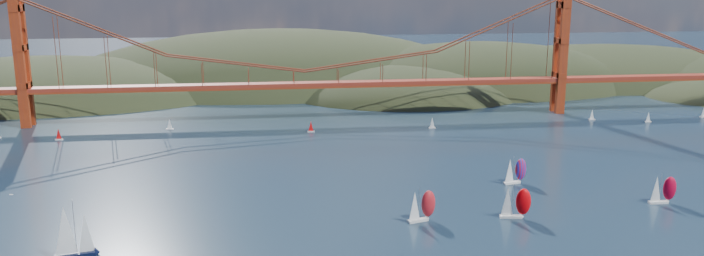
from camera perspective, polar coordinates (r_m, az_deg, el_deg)
name	(u,v)px	position (r m, az deg, el deg)	size (l,w,h in m)	color
headlands	(370,103)	(415.98, 1.47, 2.05)	(725.00, 225.00, 96.00)	black
bridge	(300,48)	(307.70, -4.31, 6.64)	(552.00, 12.00, 55.00)	maroon
sloop_navy	(71,233)	(173.27, -22.29, -8.06)	(9.49, 6.46, 14.07)	black
racer_0	(421,205)	(184.83, 5.77, -6.41)	(8.41, 5.15, 9.41)	silver
racer_1	(515,202)	(191.42, 13.40, -6.02)	(8.41, 4.15, 9.46)	white
racer_2	(663,189)	(217.10, 24.41, -4.65)	(7.78, 3.14, 8.98)	white
racer_rwb	(515,170)	(222.15, 13.39, -3.45)	(8.02, 4.46, 8.99)	white
distant_boat_2	(59,134)	(296.03, -23.21, -0.47)	(3.00, 2.00, 4.70)	silver
distant_boat_3	(169,124)	(300.03, -14.93, 0.31)	(3.00, 2.00, 4.70)	silver
distant_boat_4	(592,115)	(327.73, 19.33, 1.05)	(3.00, 2.00, 4.70)	silver
distant_boat_5	(648,117)	(332.07, 23.41, 0.86)	(3.00, 2.00, 4.70)	silver
distant_boat_6	(703,112)	(353.66, 27.18, 1.17)	(3.00, 2.00, 4.70)	silver
distant_boat_8	(432,123)	(294.47, 6.68, 0.42)	(3.00, 2.00, 4.70)	silver
distant_boat_9	(311,126)	(286.23, -3.43, 0.13)	(3.00, 2.00, 4.70)	silver
gull	(11,195)	(157.64, -26.47, -4.98)	(0.90, 0.25, 0.17)	white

